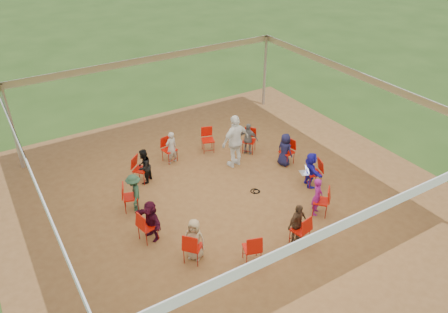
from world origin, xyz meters
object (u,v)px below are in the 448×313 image
chair_1 (287,152)px  person_seated_4 (144,166)px  standing_person (235,141)px  cable_coil (256,191)px  chair_0 (314,173)px  person_seated_7 (194,239)px  chair_10 (300,230)px  chair_4 (169,150)px  chair_6 (131,197)px  chair_7 (148,226)px  person_seated_1 (285,150)px  person_seated_6 (151,220)px  laptop (306,171)px  chair_2 (249,141)px  chair_3 (208,140)px  chair_5 (141,170)px  chair_8 (193,247)px  person_seated_9 (317,196)px  person_seated_3 (171,148)px  chair_9 (252,248)px  person_seated_5 (134,192)px  person_seated_0 (311,170)px  person_seated_2 (248,139)px  chair_11 (321,201)px  person_seated_8 (297,223)px

chair_1 → person_seated_4: person_seated_4 is taller
standing_person → cable_coil: bearing=71.1°
chair_0 → person_seated_7: bearing=119.3°
chair_10 → chair_4: bearing=90.0°
chair_0 → chair_6: same height
person_seated_7 → chair_7: bearing=169.6°
person_seated_1 → chair_1: bearing=-90.0°
person_seated_6 → laptop: person_seated_6 is taller
chair_0 → chair_2: bearing=30.0°
cable_coil → chair_3: bearing=90.5°
chair_5 → laptop: bearing=104.2°
chair_8 → person_seated_9: 3.92m
chair_3 → chair_7: size_ratio=1.00×
chair_1 → person_seated_6: size_ratio=0.77×
chair_3 → person_seated_9: size_ratio=0.77×
chair_10 → person_seated_4: 5.36m
chair_3 → person_seated_1: bearing=147.9°
person_seated_3 → chair_3: bearing=169.6°
chair_10 → chair_0: bearing=30.0°
chair_4 → chair_5: size_ratio=1.00×
chair_2 → chair_0: bearing=150.0°
chair_4 → chair_8: size_ratio=1.00×
chair_7 → standing_person: size_ratio=0.48×
chair_9 → person_seated_5: person_seated_5 is taller
person_seated_0 → person_seated_1: (0.08, 1.40, 0.00)m
chair_10 → person_seated_3: bearing=90.0°
chair_4 → person_seated_2: (2.60, -0.97, 0.14)m
chair_11 → laptop: size_ratio=2.36×
chair_2 → cable_coil: bearing=109.2°
chair_9 → person_seated_3: (0.35, 5.34, 0.14)m
chair_4 → person_seated_5: person_seated_5 is taller
chair_2 → person_seated_1: size_ratio=0.77×
chair_5 → person_seated_8: size_ratio=0.77×
chair_4 → chair_6: size_ratio=1.00×
standing_person → chair_0: bearing=114.2°
chair_11 → person_seated_0: person_seated_0 is taller
chair_8 → chair_4: bearing=120.0°
chair_5 → chair_9: size_ratio=1.00×
person_seated_8 → chair_0: bearing=27.9°
person_seated_2 → cable_coil: (-1.11, -2.06, -0.57)m
chair_4 → person_seated_5: 2.78m
chair_11 → cable_coil: bearing=75.8°
chair_3 → standing_person: standing_person is taller
chair_0 → cable_coil: bearing=88.8°
laptop → person_seated_0: bearing=-90.0°
chair_5 → person_seated_6: (-0.78, -2.66, 0.14)m
person_seated_1 → standing_person: standing_person is taller
laptop → chair_10: bearing=155.2°
chair_11 → standing_person: (-0.66, 3.51, 0.49)m
chair_3 → person_seated_0: size_ratio=0.77×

